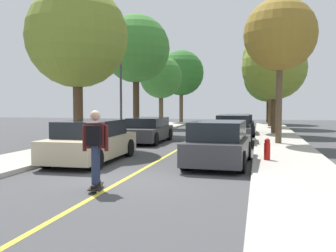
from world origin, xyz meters
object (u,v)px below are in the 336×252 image
at_px(parked_car_left_near, 147,130).
at_px(parked_car_right_far, 239,124).
at_px(parked_car_right_near, 233,130).
at_px(street_tree_right_nearest, 280,35).
at_px(street_tree_left_far, 161,77).
at_px(skateboarder, 95,143).
at_px(parked_car_left_nearest, 91,141).
at_px(street_tree_left_near, 136,49).
at_px(parked_car_right_nearest, 219,144).
at_px(street_tree_right_farthest, 268,77).
at_px(street_tree_right_far, 271,59).
at_px(streetlamp, 121,81).
at_px(fire_hydrant, 267,149).
at_px(street_tree_left_farthest, 181,73).
at_px(skateboard, 96,186).
at_px(street_tree_left_nearest, 77,37).
at_px(street_tree_right_near, 274,67).

xyz_separation_m(parked_car_left_near, parked_car_right_far, (4.24, 5.97, 0.03)).
relative_size(parked_car_right_near, street_tree_right_nearest, 0.63).
height_order(street_tree_left_far, skateboarder, street_tree_left_far).
xyz_separation_m(parked_car_left_nearest, parked_car_left_near, (-0.00, 6.62, -0.06)).
height_order(street_tree_right_nearest, skateboarder, street_tree_right_nearest).
bearing_deg(street_tree_left_far, street_tree_left_near, -90.00).
height_order(parked_car_right_nearest, parked_car_right_near, parked_car_right_near).
relative_size(parked_car_left_near, street_tree_left_near, 0.58).
relative_size(parked_car_left_near, street_tree_right_farthest, 0.64).
xyz_separation_m(street_tree_right_far, streetlamp, (-8.12, -12.90, -2.45)).
relative_size(parked_car_right_near, fire_hydrant, 6.02).
relative_size(street_tree_left_near, street_tree_left_far, 1.32).
height_order(street_tree_left_farthest, street_tree_right_far, street_tree_right_far).
bearing_deg(skateboard, street_tree_left_nearest, 119.32).
distance_m(parked_car_right_nearest, skateboard, 4.84).
xyz_separation_m(parked_car_right_far, street_tree_left_far, (-6.37, 5.03, 3.42)).
distance_m(parked_car_left_nearest, skateboarder, 4.40).
relative_size(street_tree_left_farthest, street_tree_right_far, 0.92).
distance_m(parked_car_right_near, fire_hydrant, 6.51).
xyz_separation_m(parked_car_left_nearest, streetlamp, (-1.75, 7.53, 2.52)).
height_order(parked_car_right_nearest, fire_hydrant, parked_car_right_nearest).
height_order(street_tree_left_farthest, fire_hydrant, street_tree_left_farthest).
bearing_deg(street_tree_left_farthest, skateboard, -82.25).
bearing_deg(fire_hydrant, street_tree_right_far, 88.17).
distance_m(parked_car_right_far, street_tree_right_farthest, 14.75).
distance_m(street_tree_right_farthest, skateboard, 31.21).
bearing_deg(street_tree_left_near, street_tree_left_farthest, 90.00).
bearing_deg(street_tree_right_near, parked_car_right_near, -111.07).
relative_size(parked_car_right_far, street_tree_left_farthest, 0.59).
bearing_deg(street_tree_right_farthest, street_tree_right_nearest, -90.00).
bearing_deg(fire_hydrant, street_tree_left_nearest, 162.74).
distance_m(parked_car_right_nearest, street_tree_left_near, 13.55).
bearing_deg(skateboarder, skateboard, 103.96).
bearing_deg(parked_car_right_far, street_tree_right_farthest, 81.40).
xyz_separation_m(parked_car_right_far, street_tree_right_farthest, (2.13, 14.06, 3.90)).
bearing_deg(street_tree_left_far, street_tree_left_farthest, 90.00).
height_order(parked_car_right_nearest, street_tree_right_nearest, street_tree_right_nearest).
xyz_separation_m(parked_car_right_nearest, street_tree_left_far, (-6.37, 17.33, 3.39)).
distance_m(street_tree_left_farthest, street_tree_right_farthest, 8.56).
xyz_separation_m(skateboard, skateboarder, (0.01, -0.03, 0.98)).
bearing_deg(parked_car_left_nearest, street_tree_right_far, 72.68).
relative_size(parked_car_left_nearest, street_tree_left_farthest, 0.61).
height_order(parked_car_right_far, street_tree_left_farthest, street_tree_left_farthest).
xyz_separation_m(parked_car_left_near, street_tree_right_near, (6.37, 6.07, 3.57)).
xyz_separation_m(parked_car_right_far, street_tree_right_far, (2.13, 7.84, 4.99)).
bearing_deg(street_tree_right_nearest, streetlamp, 172.46).
bearing_deg(parked_car_right_nearest, skateboarder, -118.70).
relative_size(parked_car_left_near, street_tree_left_far, 0.77).
bearing_deg(parked_car_left_near, street_tree_left_nearest, -122.50).
bearing_deg(parked_car_left_nearest, parked_car_right_near, 59.38).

